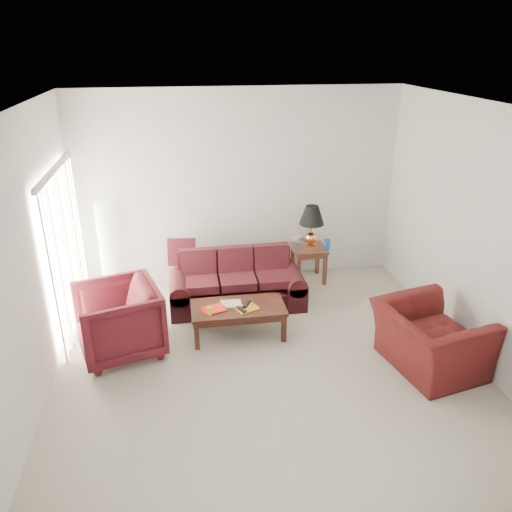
{
  "coord_description": "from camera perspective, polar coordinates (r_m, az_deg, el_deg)",
  "views": [
    {
      "loc": [
        -0.94,
        -4.96,
        3.61
      ],
      "look_at": [
        0.0,
        0.85,
        1.05
      ],
      "focal_mm": 35.0,
      "sensor_mm": 36.0,
      "label": 1
    }
  ],
  "objects": [
    {
      "name": "remote_b",
      "position": [
        6.5,
        -1.08,
        -5.52
      ],
      "size": [
        0.13,
        0.19,
        0.02
      ],
      "primitive_type": "cube",
      "rotation": [
        0.0,
        0.0,
        -0.46
      ],
      "color": "black",
      "rests_on": "coffee_table"
    },
    {
      "name": "floor",
      "position": [
        6.2,
        1.28,
        -12.07
      ],
      "size": [
        5.0,
        5.0,
        0.0
      ],
      "primitive_type": "plane",
      "color": "beige",
      "rests_on": "ground"
    },
    {
      "name": "throw_pillow",
      "position": [
        7.62,
        -8.49,
        0.45
      ],
      "size": [
        0.44,
        0.26,
        0.43
      ],
      "primitive_type": "cube",
      "rotation": [
        -0.21,
        0.0,
        -0.14
      ],
      "color": "black",
      "rests_on": "sofa"
    },
    {
      "name": "picture_frame",
      "position": [
        8.12,
        4.8,
        2.15
      ],
      "size": [
        0.22,
        0.23,
        0.06
      ],
      "primitive_type": "cube",
      "rotation": [
        1.36,
        0.0,
        0.61
      ],
      "color": "#BABBBF",
      "rests_on": "end_table"
    },
    {
      "name": "sofa",
      "position": [
        7.23,
        -2.19,
        -2.87
      ],
      "size": [
        1.95,
        0.87,
        0.79
      ],
      "primitive_type": null,
      "rotation": [
        0.0,
        0.0,
        -0.01
      ],
      "color": "black",
      "rests_on": "ground"
    },
    {
      "name": "blue_canister",
      "position": [
        7.89,
        8.13,
        1.3
      ],
      "size": [
        0.12,
        0.12,
        0.17
      ],
      "primitive_type": "cylinder",
      "rotation": [
        0.0,
        0.0,
        -0.2
      ],
      "color": "#1B4BB0",
      "rests_on": "end_table"
    },
    {
      "name": "end_table",
      "position": [
        8.1,
        5.99,
        -0.85
      ],
      "size": [
        0.54,
        0.54,
        0.57
      ],
      "primitive_type": null,
      "rotation": [
        0.0,
        0.0,
        -0.03
      ],
      "color": "#522B1C",
      "rests_on": "ground"
    },
    {
      "name": "yellow_glass",
      "position": [
        6.32,
        -5.36,
        -6.28
      ],
      "size": [
        0.07,
        0.07,
        0.11
      ],
      "primitive_type": "cylinder",
      "rotation": [
        0.0,
        0.0,
        -0.18
      ],
      "color": "yellow",
      "rests_on": "coffee_table"
    },
    {
      "name": "table_lamp",
      "position": [
        7.93,
        6.35,
        3.43
      ],
      "size": [
        0.41,
        0.41,
        0.66
      ],
      "primitive_type": null,
      "rotation": [
        0.0,
        0.0,
        0.04
      ],
      "color": "#D78843",
      "rests_on": "end_table"
    },
    {
      "name": "magazine_orange",
      "position": [
        6.45,
        -1.04,
        -6.0
      ],
      "size": [
        0.34,
        0.3,
        0.02
      ],
      "primitive_type": "cube",
      "rotation": [
        0.0,
        0.0,
        0.38
      ],
      "color": "#BC7A16",
      "rests_on": "coffee_table"
    },
    {
      "name": "blinds",
      "position": [
        6.91,
        -20.86,
        0.42
      ],
      "size": [
        0.1,
        2.0,
        2.16
      ],
      "primitive_type": "cube",
      "color": "silver",
      "rests_on": "ground"
    },
    {
      "name": "clock",
      "position": [
        7.79,
        4.97,
        1.08
      ],
      "size": [
        0.16,
        0.1,
        0.15
      ],
      "primitive_type": "cube",
      "rotation": [
        0.0,
        0.0,
        -0.32
      ],
      "color": "#B2B1B5",
      "rests_on": "end_table"
    },
    {
      "name": "magazine_white",
      "position": [
        6.56,
        -2.87,
        -5.46
      ],
      "size": [
        0.28,
        0.21,
        0.02
      ],
      "primitive_type": "cube",
      "rotation": [
        0.0,
        0.0,
        -0.04
      ],
      "color": "white",
      "rests_on": "coffee_table"
    },
    {
      "name": "coffee_table",
      "position": [
        6.62,
        -2.04,
        -7.36
      ],
      "size": [
        1.24,
        0.66,
        0.43
      ],
      "primitive_type": null,
      "rotation": [
        0.0,
        0.0,
        0.04
      ],
      "color": "black",
      "rests_on": "ground"
    },
    {
      "name": "armchair_left",
      "position": [
        6.39,
        -15.43,
        -7.1
      ],
      "size": [
        1.2,
        1.19,
        0.89
      ],
      "primitive_type": "imported",
      "rotation": [
        0.0,
        0.0,
        -1.29
      ],
      "color": "#410F15",
      "rests_on": "ground"
    },
    {
      "name": "remote_a",
      "position": [
        6.38,
        -1.7,
        -6.12
      ],
      "size": [
        0.12,
        0.17,
        0.02
      ],
      "primitive_type": "cube",
      "rotation": [
        0.0,
        0.0,
        0.5
      ],
      "color": "black",
      "rests_on": "coffee_table"
    },
    {
      "name": "magazine_red",
      "position": [
        6.45,
        -4.84,
        -6.08
      ],
      "size": [
        0.35,
        0.3,
        0.02
      ],
      "primitive_type": "cube",
      "rotation": [
        0.0,
        0.0,
        0.3
      ],
      "color": "red",
      "rests_on": "coffee_table"
    },
    {
      "name": "armchair_right",
      "position": [
        6.27,
        19.22,
        -8.98
      ],
      "size": [
        1.24,
        1.35,
        0.76
      ],
      "primitive_type": "imported",
      "rotation": [
        0.0,
        0.0,
        1.78
      ],
      "color": "#3D0E0E",
      "rests_on": "ground"
    },
    {
      "name": "floor_lamp",
      "position": [
        7.8,
        -16.77,
        0.76
      ],
      "size": [
        0.31,
        0.31,
        1.45
      ],
      "primitive_type": null,
      "rotation": [
        0.0,
        0.0,
        -0.39
      ],
      "color": "white",
      "rests_on": "ground"
    }
  ]
}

